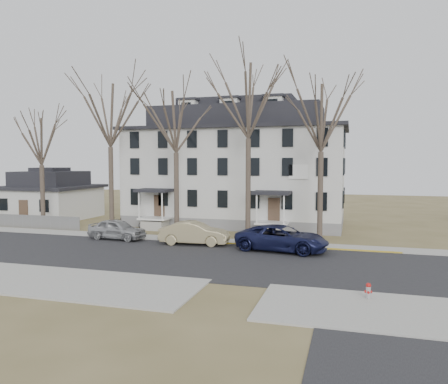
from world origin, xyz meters
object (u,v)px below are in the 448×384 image
(tree_center, at_px, (248,96))
(bicycle_left, at_px, (147,224))
(car_silver, at_px, (117,230))
(car_tan, at_px, (194,234))
(boarding_house, at_px, (237,168))
(bicycle_right, at_px, (117,223))
(small_house, at_px, (51,197))
(tree_mid_left, at_px, (176,117))
(tree_mid_right, at_px, (321,113))
(car_navy, at_px, (282,239))
(fire_hydrant, at_px, (368,291))
(tree_bungalow, at_px, (41,138))
(tree_far_left, at_px, (110,110))

(tree_center, relative_size, bicycle_left, 8.64)
(car_silver, relative_size, car_tan, 0.92)
(boarding_house, xyz_separation_m, bicycle_left, (-6.71, -6.14, -4.93))
(bicycle_left, relative_size, bicycle_right, 1.02)
(small_house, bearing_deg, tree_mid_left, -20.03)
(bicycle_left, bearing_deg, tree_mid_right, -91.26)
(car_silver, bearing_deg, car_navy, -88.65)
(tree_mid_left, xyz_separation_m, fire_hydrant, (14.50, -13.33, -9.21))
(tree_bungalow, distance_m, car_navy, 23.80)
(tree_far_left, bearing_deg, car_navy, -14.80)
(tree_mid_right, height_order, bicycle_left, tree_mid_right)
(tree_mid_left, bearing_deg, car_tan, -51.26)
(tree_bungalow, relative_size, fire_hydrant, 14.01)
(tree_far_left, height_order, bicycle_right, tree_far_left)
(tree_mid_right, bearing_deg, car_silver, -167.89)
(boarding_house, relative_size, tree_mid_right, 1.63)
(car_silver, distance_m, fire_hydrant, 20.75)
(tree_center, xyz_separation_m, fire_hydrant, (8.50, -13.33, -10.70))
(tree_mid_left, bearing_deg, bicycle_left, 151.57)
(boarding_house, bearing_deg, car_tan, -90.80)
(boarding_house, relative_size, tree_mid_left, 1.63)
(tree_far_left, distance_m, tree_center, 12.02)
(small_house, bearing_deg, boarding_house, 5.59)
(tree_far_left, xyz_separation_m, bicycle_right, (-0.44, 1.59, -9.84))
(tree_mid_left, height_order, car_tan, tree_mid_left)
(boarding_house, distance_m, bicycle_left, 10.35)
(car_navy, bearing_deg, bicycle_right, 78.03)
(tree_mid_left, bearing_deg, fire_hydrant, -42.60)
(tree_far_left, xyz_separation_m, car_tan, (8.84, -3.53, -9.52))
(tree_bungalow, bearing_deg, fire_hydrant, -25.87)
(car_tan, bearing_deg, tree_bungalow, 71.80)
(car_tan, height_order, fire_hydrant, car_tan)
(tree_far_left, relative_size, tree_mid_left, 1.08)
(tree_center, height_order, bicycle_right, tree_center)
(tree_mid_right, height_order, bicycle_right, tree_mid_right)
(tree_bungalow, bearing_deg, tree_mid_right, 0.00)
(car_tan, bearing_deg, tree_far_left, 62.58)
(tree_center, bearing_deg, tree_mid_left, 180.00)
(boarding_house, xyz_separation_m, fire_hydrant, (11.50, -21.49, -4.99))
(tree_far_left, relative_size, car_tan, 2.74)
(tree_far_left, bearing_deg, boarding_house, 42.18)
(fire_hydrant, bearing_deg, car_silver, 150.90)
(tree_mid_right, bearing_deg, tree_bungalow, 180.00)
(car_navy, bearing_deg, bicycle_left, 72.77)
(boarding_house, height_order, tree_mid_right, tree_mid_right)
(small_house, distance_m, car_navy, 28.26)
(tree_far_left, xyz_separation_m, car_navy, (15.30, -4.04, -9.49))
(tree_far_left, bearing_deg, tree_bungalow, 180.00)
(tree_far_left, bearing_deg, car_tan, -21.80)
(car_tan, relative_size, car_navy, 0.81)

